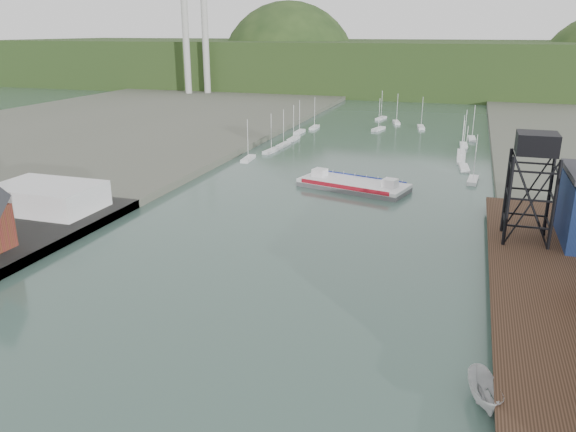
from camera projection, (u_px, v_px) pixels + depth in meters
The scene contains 8 objects.
east_pier at pixel (547, 278), 71.32m from camera, with size 14.00×70.00×2.45m.
white_shed at pixel (47, 197), 98.91m from camera, with size 18.00×12.00×4.50m, color silver.
lift_tower at pixel (536, 150), 79.30m from camera, with size 6.50×6.50×16.00m.
marina_sailboats at pixel (378, 141), 166.97m from camera, with size 57.71×92.65×0.90m.
smokestacks at pixel (195, 34), 273.53m from camera, with size 11.20×8.20×60.00m.
distant_hills at pixel (419, 70), 312.03m from camera, with size 500.00×120.00×80.00m.
chain_ferry at pixel (353, 185), 117.90m from camera, with size 24.19×14.47×3.26m.
motorboat at pixel (485, 392), 49.84m from camera, with size 2.44×6.49×2.50m, color silver.
Camera 1 is at (25.70, -27.20, 31.87)m, focal length 35.00 mm.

